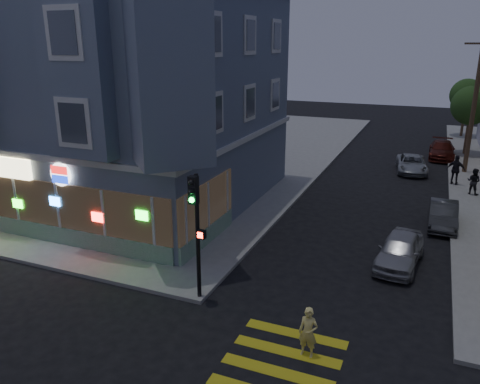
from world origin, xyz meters
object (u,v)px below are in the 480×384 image
Objects in this scene: street_tree_near at (471,106)px; pedestrian_b at (456,170)px; utility_pole at (474,103)px; parked_car_d at (412,164)px; pedestrian_a at (474,181)px; street_tree_far at (467,95)px; running_child at (308,332)px; parked_car_b at (443,215)px; parked_car_c at (442,150)px; traffic_signal at (196,217)px; parked_car_a at (400,250)px.

street_tree_near is 9.97m from pedestrian_b.
utility_pole is 5.50m from parked_car_d.
street_tree_near reaches higher than pedestrian_a.
running_child is at bearing -97.83° from street_tree_far.
running_child is at bearing 98.84° from pedestrian_a.
running_child is 0.83× the size of pedestrian_b.
utility_pole is 1.70× the size of street_tree_near.
pedestrian_a is at bearing 74.43° from parked_car_b.
parked_car_b is at bearing -89.79° from parked_car_c.
pedestrian_b is at bearing -37.35° from pedestrian_a.
pedestrian_a reaches higher than running_child.
running_child is 0.99× the size of pedestrian_a.
utility_pole is 4.86× the size of pedestrian_b.
parked_car_c is (-1.49, 4.26, -4.14)m from utility_pole.
pedestrian_a is (0.23, -5.27, -3.87)m from utility_pole.
pedestrian_a is at bearing -89.92° from street_tree_far.
running_child is at bearing 88.61° from pedestrian_b.
traffic_signal reaches higher than pedestrian_b.
running_child is (-4.92, -23.22, -4.03)m from utility_pole.
street_tree_near is 17.39m from parked_car_b.
pedestrian_b is (-0.90, -9.51, -2.86)m from street_tree_near.
street_tree_near is at bearing 84.71° from parked_car_b.
pedestrian_a is 5.66m from parked_car_d.
pedestrian_a is 9.69m from parked_car_c.
pedestrian_b is at bearing 70.18° from traffic_signal.
utility_pole is 2.00× the size of parked_car_c.
utility_pole reaches higher than parked_car_c.
street_tree_near is at bearing 55.26° from parked_car_d.
pedestrian_a is (0.03, -19.27, -3.01)m from street_tree_far.
traffic_signal is at bearing -112.83° from utility_pole.
street_tree_far is (0.20, 14.00, -0.86)m from utility_pole.
street_tree_near is at bearing 45.59° from parked_car_c.
utility_pole reaches higher than street_tree_near.
running_child is at bearing -99.65° from parked_car_a.
pedestrian_b is at bearing -84.46° from parked_car_c.
pedestrian_b is 0.48× the size of parked_car_a.
parked_car_a reaches higher than parked_car_c.
pedestrian_b is (-0.70, -3.51, -3.72)m from utility_pole.
parked_car_c is (-1.69, -9.74, -3.28)m from street_tree_far.
parked_car_b is (-1.59, -5.72, -0.32)m from pedestrian_a.
pedestrian_b is 7.82m from parked_car_c.
running_child is at bearing -101.96° from utility_pole.
pedestrian_b is at bearing -95.40° from street_tree_near.
running_child is 0.42× the size of parked_car_b.
parked_car_c is at bearing -99.85° from street_tree_far.
running_child is 5.09m from traffic_signal.
parked_car_d is (-3.60, -6.94, -3.35)m from street_tree_near.
parked_car_c is (-0.79, 7.77, -0.42)m from pedestrian_b.
utility_pole is 6.55m from pedestrian_a.
parked_car_a is (1.95, 7.03, -0.11)m from running_child.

